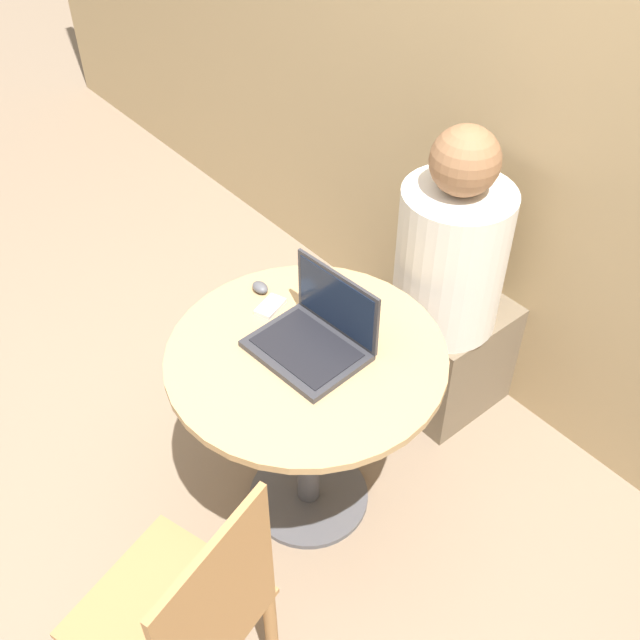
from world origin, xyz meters
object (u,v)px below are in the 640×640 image
Objects in this scene: chair_empty at (188,622)px; person_seated at (456,301)px; laptop at (316,336)px; cell_phone at (270,307)px.

chair_empty is 0.77× the size of person_seated.
laptop is 2.99× the size of cell_phone.
laptop reaches higher than chair_empty.
laptop reaches higher than cell_phone.
person_seated is at bearing 105.56° from chair_empty.
person_seated reaches higher than laptop.
cell_phone is at bearing 129.30° from chair_empty.
cell_phone is (-0.22, 0.00, -0.04)m from laptop.
person_seated is (0.18, 0.67, -0.23)m from cell_phone.
cell_phone is at bearing -105.29° from person_seated.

